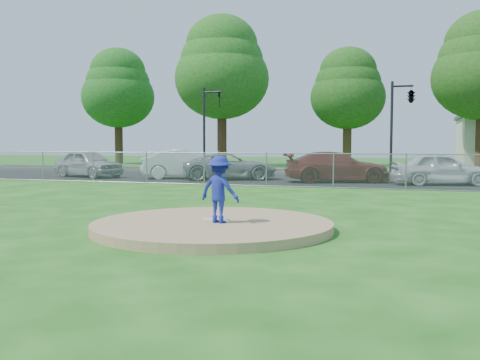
{
  "coord_description": "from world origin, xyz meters",
  "views": [
    {
      "loc": [
        4.27,
        -11.16,
        1.97
      ],
      "look_at": [
        0.0,
        2.0,
        1.0
      ],
      "focal_mm": 40.0,
      "sensor_mm": 36.0,
      "label": 1
    }
  ],
  "objects_px": {
    "traffic_signal_left": "(207,122)",
    "parked_car_white": "(186,164)",
    "parked_car_gray": "(230,166)",
    "parked_car_pearl": "(441,169)",
    "traffic_signal_center": "(409,98)",
    "parked_car_silver": "(88,164)",
    "tree_left": "(222,67)",
    "tree_center": "(348,88)",
    "parked_car_darkred": "(337,167)",
    "pitcher": "(220,189)",
    "tree_far_left": "(118,88)",
    "traffic_cone": "(210,173)"
  },
  "relations": [
    {
      "from": "traffic_signal_left",
      "to": "traffic_cone",
      "type": "bearing_deg",
      "value": -67.55
    },
    {
      "from": "parked_car_silver",
      "to": "tree_far_left",
      "type": "bearing_deg",
      "value": 44.43
    },
    {
      "from": "traffic_signal_center",
      "to": "parked_car_silver",
      "type": "relative_size",
      "value": 1.24
    },
    {
      "from": "tree_far_left",
      "to": "tree_left",
      "type": "height_order",
      "value": "tree_left"
    },
    {
      "from": "pitcher",
      "to": "parked_car_silver",
      "type": "height_order",
      "value": "pitcher"
    },
    {
      "from": "pitcher",
      "to": "parked_car_silver",
      "type": "xyz_separation_m",
      "value": [
        -13.57,
        15.24,
        -0.16
      ]
    },
    {
      "from": "pitcher",
      "to": "parked_car_pearl",
      "type": "distance_m",
      "value": 16.28
    },
    {
      "from": "parked_car_silver",
      "to": "parked_car_gray",
      "type": "xyz_separation_m",
      "value": [
        8.33,
        0.58,
        -0.07
      ]
    },
    {
      "from": "traffic_signal_center",
      "to": "parked_car_white",
      "type": "xyz_separation_m",
      "value": [
        -11.52,
        -6.26,
        -3.8
      ]
    },
    {
      "from": "tree_center",
      "to": "traffic_cone",
      "type": "xyz_separation_m",
      "value": [
        -4.7,
        -19.4,
        -6.08
      ]
    },
    {
      "from": "parked_car_gray",
      "to": "parked_car_pearl",
      "type": "xyz_separation_m",
      "value": [
        10.51,
        -0.43,
        0.06
      ]
    },
    {
      "from": "pitcher",
      "to": "parked_car_pearl",
      "type": "relative_size",
      "value": 0.33
    },
    {
      "from": "parked_car_pearl",
      "to": "pitcher",
      "type": "bearing_deg",
      "value": 146.25
    },
    {
      "from": "tree_left",
      "to": "parked_car_pearl",
      "type": "height_order",
      "value": "tree_left"
    },
    {
      "from": "tree_left",
      "to": "parked_car_gray",
      "type": "height_order",
      "value": "tree_left"
    },
    {
      "from": "tree_center",
      "to": "parked_car_white",
      "type": "relative_size",
      "value": 2.04
    },
    {
      "from": "tree_left",
      "to": "parked_car_white",
      "type": "bearing_deg",
      "value": -77.28
    },
    {
      "from": "tree_far_left",
      "to": "parked_car_silver",
      "type": "relative_size",
      "value": 2.38
    },
    {
      "from": "tree_left",
      "to": "tree_center",
      "type": "relative_size",
      "value": 1.27
    },
    {
      "from": "parked_car_pearl",
      "to": "tree_left",
      "type": "bearing_deg",
      "value": 31.52
    },
    {
      "from": "traffic_signal_center",
      "to": "parked_car_darkred",
      "type": "relative_size",
      "value": 1.08
    },
    {
      "from": "traffic_signal_left",
      "to": "traffic_signal_center",
      "type": "height_order",
      "value": "same"
    },
    {
      "from": "tree_center",
      "to": "parked_car_pearl",
      "type": "height_order",
      "value": "tree_center"
    },
    {
      "from": "tree_center",
      "to": "parked_car_gray",
      "type": "bearing_deg",
      "value": -102.38
    },
    {
      "from": "parked_car_white",
      "to": "tree_center",
      "type": "bearing_deg",
      "value": -42.18
    },
    {
      "from": "tree_center",
      "to": "parked_car_darkred",
      "type": "bearing_deg",
      "value": -84.85
    },
    {
      "from": "traffic_signal_center",
      "to": "tree_center",
      "type": "bearing_deg",
      "value": 112.49
    },
    {
      "from": "traffic_signal_left",
      "to": "parked_car_white",
      "type": "height_order",
      "value": "traffic_signal_left"
    },
    {
      "from": "tree_far_left",
      "to": "parked_car_darkred",
      "type": "bearing_deg",
      "value": -37.6
    },
    {
      "from": "tree_left",
      "to": "parked_car_pearl",
      "type": "bearing_deg",
      "value": -43.65
    },
    {
      "from": "tree_left",
      "to": "traffic_signal_center",
      "type": "bearing_deg",
      "value": -31.02
    },
    {
      "from": "tree_left",
      "to": "parked_car_white",
      "type": "distance_m",
      "value": 17.32
    },
    {
      "from": "tree_far_left",
      "to": "traffic_signal_center",
      "type": "xyz_separation_m",
      "value": [
        25.97,
        -11.0,
        -2.45
      ]
    },
    {
      "from": "tree_far_left",
      "to": "pitcher",
      "type": "relative_size",
      "value": 7.29
    },
    {
      "from": "traffic_cone",
      "to": "parked_car_darkred",
      "type": "bearing_deg",
      "value": 8.46
    },
    {
      "from": "traffic_signal_center",
      "to": "parked_car_pearl",
      "type": "distance_m",
      "value": 7.9
    },
    {
      "from": "pitcher",
      "to": "parked_car_darkred",
      "type": "distance_m",
      "value": 15.69
    },
    {
      "from": "parked_car_silver",
      "to": "traffic_signal_left",
      "type": "bearing_deg",
      "value": -15.04
    },
    {
      "from": "traffic_signal_center",
      "to": "tree_far_left",
      "type": "bearing_deg",
      "value": 157.04
    },
    {
      "from": "traffic_signal_center",
      "to": "parked_car_darkred",
      "type": "bearing_deg",
      "value": -117.12
    },
    {
      "from": "tree_far_left",
      "to": "pitcher",
      "type": "bearing_deg",
      "value": -56.16
    },
    {
      "from": "parked_car_white",
      "to": "traffic_signal_center",
      "type": "bearing_deg",
      "value": -83.93
    },
    {
      "from": "tree_center",
      "to": "parked_car_gray",
      "type": "distance_m",
      "value": 19.61
    },
    {
      "from": "parked_car_pearl",
      "to": "parked_car_gray",
      "type": "bearing_deg",
      "value": 72.84
    },
    {
      "from": "tree_left",
      "to": "parked_car_white",
      "type": "xyz_separation_m",
      "value": [
        3.44,
        -15.26,
        -7.43
      ]
    },
    {
      "from": "traffic_signal_center",
      "to": "parked_car_gray",
      "type": "bearing_deg",
      "value": -144.94
    },
    {
      "from": "tree_far_left",
      "to": "traffic_signal_left",
      "type": "distance_m",
      "value": 17.6
    },
    {
      "from": "tree_left",
      "to": "pitcher",
      "type": "height_order",
      "value": "tree_left"
    },
    {
      "from": "tree_center",
      "to": "pitcher",
      "type": "bearing_deg",
      "value": -87.96
    },
    {
      "from": "tree_left",
      "to": "tree_center",
      "type": "distance_m",
      "value": 10.59
    }
  ]
}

